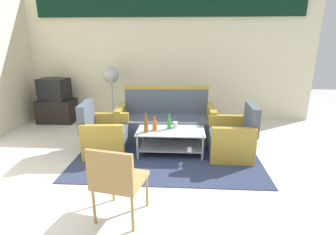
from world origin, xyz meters
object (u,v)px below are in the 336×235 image
Objects in this scene: coffee_table at (171,138)px; bottle_orange at (155,125)px; armchair_left at (105,136)px; tv_stand at (57,111)px; bottle_brown at (146,125)px; armchair_right at (232,139)px; television at (54,89)px; couch at (166,122)px; bottle_green at (169,123)px; cup at (175,125)px; wicker_chair at (117,178)px; pedestal_fan at (111,78)px.

coffee_table is 4.81× the size of bottle_orange.
bottle_orange is at bearing 85.50° from armchair_left.
bottle_orange is at bearing -33.25° from tv_stand.
armchair_left reaches higher than bottle_brown.
armchair_right is (2.10, -0.01, 0.00)m from armchair_left.
television is at bearing 68.02° from armchair_right.
tv_stand is (-2.30, 1.70, -0.27)m from bottle_brown.
armchair_right reaches higher than tv_stand.
couch reaches higher than tv_stand.
bottle_green is at bearing 116.51° from coffee_table.
couch is 2.75m from television.
cup is (0.10, 0.08, -0.05)m from bottle_green.
couch is 7.03× the size of bottle_green.
bottle_orange is (-1.26, 0.01, 0.21)m from armchair_right.
television is at bearing 143.44° from bottle_brown.
television reaches higher than cup.
couch is 0.74m from bottle_orange.
tv_stand is at bearing -20.76° from couch.
armchair_left is at bearing 34.06° from couch.
couch is 2.17× the size of wicker_chair.
bottle_orange reaches higher than tv_stand.
bottle_brown is 2.87m from television.
armchair_right reaches higher than cup.
armchair_left is 1.01× the size of wicker_chair.
coffee_table is 3.11m from tv_stand.
coffee_table is at bearing 3.17° from bottle_orange.
armchair_right is at bearing -1.49° from coffee_table.
bottle_green is at bearing 96.90° from couch.
armchair_left is 1.10m from bottle_green.
couch is 7.96× the size of bottle_orange.
bottle_green is 2.14m from pedestal_fan.
coffee_table is at bearing 158.67° from television.
wicker_chair is (-1.46, -1.67, 0.21)m from armchair_right.
bottle_green is at bearing 89.10° from armchair_left.
wicker_chair is (0.92, -3.32, -0.52)m from pedestal_fan.
armchair_right is at bearing 60.41° from wicker_chair.
bottle_brown is (-1.38, -0.10, 0.24)m from armchair_right.
couch is at bearing 100.09° from coffee_table.
armchair_right is 1.27m from bottle_orange.
armchair_right reaches higher than bottle_green.
bottle_green is 3.07m from tv_stand.
bottle_orange is at bearing 155.82° from television.
cup is (0.33, 0.15, -0.04)m from bottle_orange.
bottle_brown is 2.07m from pedestal_fan.
pedestal_fan is at bearing -174.54° from armchair_left.
armchair_right is at bearing -0.53° from bottle_orange.
cup is at bearing 29.93° from bottle_brown.
armchair_left is 2.10m from armchair_right.
couch is at bearing -19.07° from tv_stand.
armchair_left is 1.19m from cup.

